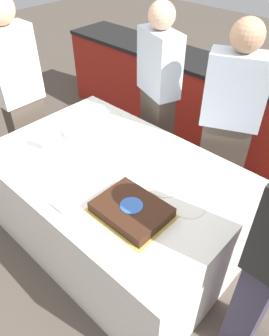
% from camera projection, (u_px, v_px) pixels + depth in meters
% --- Properties ---
extents(ground_plane, '(14.00, 14.00, 0.00)m').
position_uv_depth(ground_plane, '(118.00, 239.00, 2.73)').
color(ground_plane, brown).
extents(back_counter, '(4.40, 0.58, 0.92)m').
position_uv_depth(back_counter, '(231.00, 116.00, 3.38)').
color(back_counter, '#A82319').
rests_on(back_counter, ground_plane).
extents(dining_table, '(1.80, 1.19, 0.78)m').
position_uv_depth(dining_table, '(116.00, 207.00, 2.48)').
color(dining_table, white).
rests_on(dining_table, ground_plane).
extents(cake, '(0.45, 0.35, 0.07)m').
position_uv_depth(cake, '(132.00, 210.00, 1.89)').
color(cake, gold).
rests_on(cake, dining_table).
extents(plate_stack, '(0.22, 0.22, 0.04)m').
position_uv_depth(plate_stack, '(78.00, 131.00, 2.54)').
color(plate_stack, white).
rests_on(plate_stack, dining_table).
extents(wine_glass, '(0.06, 0.06, 0.16)m').
position_uv_depth(wine_glass, '(46.00, 138.00, 2.32)').
color(wine_glass, white).
rests_on(wine_glass, dining_table).
extents(side_plate_near_cake, '(0.21, 0.21, 0.00)m').
position_uv_depth(side_plate_near_cake, '(165.00, 186.00, 2.09)').
color(side_plate_near_cake, white).
rests_on(side_plate_near_cake, dining_table).
extents(side_plate_right_edge, '(0.21, 0.21, 0.00)m').
position_uv_depth(side_plate_right_edge, '(188.00, 205.00, 1.96)').
color(side_plate_right_edge, white).
rests_on(side_plate_right_edge, dining_table).
extents(utensil_pile, '(0.12, 0.11, 0.02)m').
position_uv_depth(utensil_pile, '(64.00, 204.00, 1.95)').
color(utensil_pile, white).
rests_on(utensil_pile, dining_table).
extents(person_cutting_cake, '(0.46, 0.36, 1.66)m').
position_uv_depth(person_cutting_cake, '(227.00, 130.00, 2.44)').
color(person_cutting_cake, '#4C4238').
rests_on(person_cutting_cake, ground_plane).
extents(person_seated_left, '(0.23, 0.36, 1.71)m').
position_uv_depth(person_seated_left, '(21.00, 98.00, 2.74)').
color(person_seated_left, '#4C4238').
rests_on(person_seated_left, ground_plane).
extents(person_standing_back, '(0.44, 0.32, 1.65)m').
position_uv_depth(person_standing_back, '(158.00, 101.00, 2.80)').
color(person_standing_back, '#4C4238').
rests_on(person_standing_back, ground_plane).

